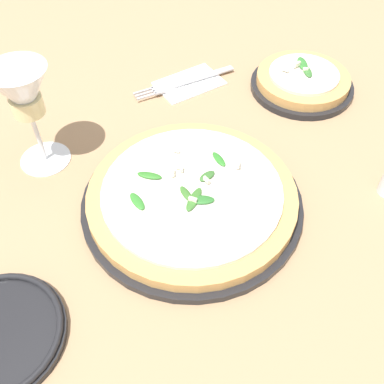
{
  "coord_description": "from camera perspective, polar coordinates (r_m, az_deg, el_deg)",
  "views": [
    {
      "loc": [
        0.31,
        0.29,
        0.52
      ],
      "look_at": [
        -0.01,
        0.01,
        0.03
      ],
      "focal_mm": 42.0,
      "sensor_mm": 36.0,
      "label": 1
    }
  ],
  "objects": [
    {
      "name": "wine_glass",
      "position": [
        0.7,
        -20.5,
        11.23
      ],
      "size": [
        0.09,
        0.09,
        0.17
      ],
      "color": "white",
      "rests_on": "ground_plane"
    },
    {
      "name": "fork",
      "position": [
        0.89,
        -0.8,
        13.84
      ],
      "size": [
        0.2,
        0.09,
        0.0
      ],
      "rotation": [
        0.0,
        0.0,
        -0.37
      ],
      "color": "silver",
      "rests_on": "ground_plane"
    },
    {
      "name": "pizza_personal_side",
      "position": [
        0.9,
        13.84,
        13.46
      ],
      "size": [
        0.19,
        0.19,
        0.05
      ],
      "color": "black",
      "rests_on": "ground_plane"
    },
    {
      "name": "pizza_arugula_main",
      "position": [
        0.66,
        -0.0,
        -0.75
      ],
      "size": [
        0.33,
        0.33,
        0.05
      ],
      "color": "black",
      "rests_on": "ground_plane"
    },
    {
      "name": "napkin",
      "position": [
        0.89,
        -0.34,
        13.71
      ],
      "size": [
        0.14,
        0.11,
        0.01
      ],
      "rotation": [
        0.0,
        0.0,
        -0.27
      ],
      "color": "white",
      "rests_on": "ground_plane"
    },
    {
      "name": "ground_plane",
      "position": [
        0.67,
        -1.0,
        -1.63
      ],
      "size": [
        6.0,
        6.0,
        0.0
      ],
      "primitive_type": "plane",
      "color": "#9E7A56"
    }
  ]
}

